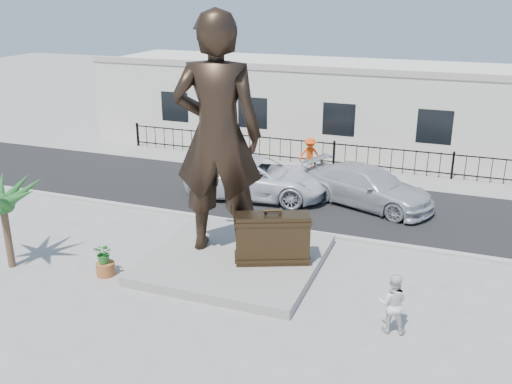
% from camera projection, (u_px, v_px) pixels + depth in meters
% --- Properties ---
extents(ground, '(100.00, 100.00, 0.00)m').
position_uv_depth(ground, '(232.00, 288.00, 16.61)').
color(ground, '#9E9991').
rests_on(ground, ground).
extents(street, '(40.00, 7.00, 0.01)m').
position_uv_depth(street, '(307.00, 198.00, 23.66)').
color(street, black).
rests_on(street, ground).
extents(curb, '(40.00, 0.25, 0.12)m').
position_uv_depth(curb, '(280.00, 228.00, 20.56)').
color(curb, '#A5A399').
rests_on(curb, ground).
extents(far_sidewalk, '(40.00, 2.50, 0.02)m').
position_uv_depth(far_sidewalk, '(329.00, 171.00, 27.19)').
color(far_sidewalk, '#9E9991').
rests_on(far_sidewalk, ground).
extents(plinth, '(5.20, 5.20, 0.30)m').
position_uv_depth(plinth, '(236.00, 259.00, 18.05)').
color(plinth, gray).
rests_on(plinth, ground).
extents(fence, '(22.00, 0.10, 1.20)m').
position_uv_depth(fence, '(334.00, 155.00, 27.69)').
color(fence, black).
rests_on(fence, ground).
extents(building, '(28.00, 7.00, 4.40)m').
position_uv_depth(building, '(353.00, 106.00, 30.86)').
color(building, silver).
rests_on(building, ground).
extents(statue, '(3.05, 2.34, 7.45)m').
position_uv_depth(statue, '(218.00, 136.00, 17.27)').
color(statue, black).
rests_on(statue, plinth).
extents(suitcase, '(2.32, 1.52, 1.56)m').
position_uv_depth(suitcase, '(272.00, 238.00, 17.28)').
color(suitcase, '#332515').
rests_on(suitcase, plinth).
extents(tourist, '(0.85, 0.70, 1.60)m').
position_uv_depth(tourist, '(392.00, 303.00, 14.27)').
color(tourist, silver).
rests_on(tourist, ground).
extents(car_white, '(6.14, 3.35, 1.63)m').
position_uv_depth(car_white, '(257.00, 178.00, 23.64)').
color(car_white, silver).
rests_on(car_white, street).
extents(car_silver, '(5.77, 3.84, 1.55)m').
position_uv_depth(car_silver, '(368.00, 187.00, 22.69)').
color(car_silver, '#B4B6B9').
rests_on(car_silver, street).
extents(worker, '(1.21, 1.02, 1.62)m').
position_uv_depth(worker, '(310.00, 155.00, 26.88)').
color(worker, '#F34C0C').
rests_on(worker, far_sidewalk).
extents(palm_tree, '(1.80, 1.80, 3.20)m').
position_uv_depth(palm_tree, '(12.00, 266.00, 17.90)').
color(palm_tree, '#1D501F').
rests_on(palm_tree, ground).
extents(planter, '(0.56, 0.56, 0.40)m').
position_uv_depth(planter, '(106.00, 269.00, 17.30)').
color(planter, '#985228').
rests_on(planter, ground).
extents(shrub, '(0.61, 0.53, 0.65)m').
position_uv_depth(shrub, '(104.00, 253.00, 17.13)').
color(shrub, '#257124').
rests_on(shrub, planter).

